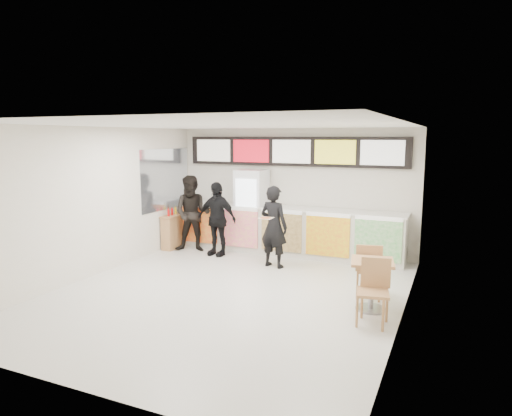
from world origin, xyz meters
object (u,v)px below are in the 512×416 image
Objects in this scene: customer_left at (193,214)px; customer_mid at (217,219)px; cafe_table at (372,276)px; condiment_ledge at (174,231)px; service_counter at (287,231)px; drinks_fridge at (252,210)px; customer_main at (274,227)px.

customer_mid is at bearing -26.97° from customer_left.
customer_left is 0.73m from customer_mid.
customer_left is 5.21m from cafe_table.
customer_left is at bearing -5.39° from condiment_ledge.
drinks_fridge reaches higher than service_counter.
condiment_ledge is at bearing 177.72° from customer_mid.
cafe_table is at bearing -48.66° from service_counter.
customer_main is 3.03m from condiment_ledge.
service_counter is 1.20m from customer_main.
customer_mid reaches higher than cafe_table.
drinks_fridge is 1.45m from customer_left.
drinks_fridge is 1.14× the size of customer_mid.
customer_main is 0.95× the size of customer_left.
drinks_fridge reaches higher than customer_main.
customer_main reaches higher than customer_mid.
drinks_fridge is 1.13× the size of customer_main.
customer_left reaches higher than cafe_table.
condiment_ledge is at bearing -161.76° from drinks_fridge.
drinks_fridge is 1.07× the size of customer_left.
drinks_fridge is (-0.93, 0.02, 0.43)m from service_counter.
service_counter is 1.03m from drinks_fridge.
service_counter is 2.97× the size of customer_left.
service_counter is 2.78× the size of drinks_fridge.
customer_mid is 1.41m from condiment_ledge.
condiment_ledge reaches higher than cafe_table.
drinks_fridge is 1.58m from customer_main.
drinks_fridge is at bearing 9.01° from customer_left.
customer_mid is at bearing -6.85° from condiment_ledge.
customer_main is at bearing -47.88° from drinks_fridge.
cafe_table is 5.77m from condiment_ledge.
condiment_ledge is (-2.82, -0.61, -0.14)m from service_counter.
service_counter is 3.17× the size of customer_mid.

